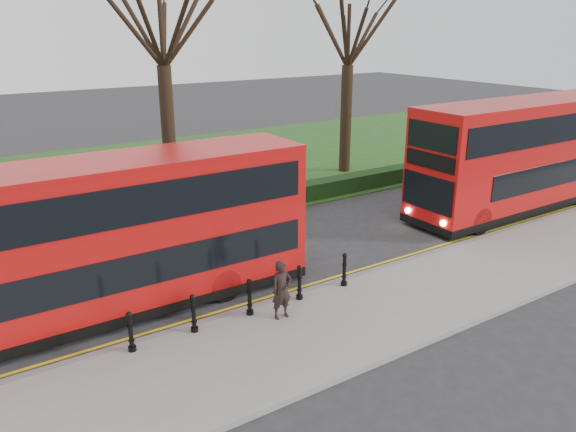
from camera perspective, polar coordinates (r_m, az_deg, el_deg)
ground at (r=16.94m, az=-4.84°, el=-8.11°), size 120.00×120.00×0.00m
pavement at (r=14.66m, az=0.95°, el=-12.32°), size 60.00×4.00×0.15m
kerb at (r=16.13m, az=-3.11°, el=-9.23°), size 60.00×0.25×0.16m
grass_verge at (r=30.19m, az=-18.73°, el=3.21°), size 60.00×18.00×0.06m
hedge at (r=22.55m, az=-13.23°, el=-0.44°), size 60.00×0.90×0.80m
yellow_line_outer at (r=16.39m, az=-3.65°, el=-9.03°), size 60.00×0.10×0.01m
yellow_line_inner at (r=16.55m, az=-4.00°, el=-8.75°), size 60.00×0.10×0.01m
tree_mid at (r=25.04m, az=-12.83°, el=19.14°), size 7.02×7.02×10.97m
tree_right at (r=30.15m, az=6.20°, el=18.42°), size 6.59×6.59×10.30m
bollard_row at (r=15.40m, az=-3.93°, el=-8.28°), size 6.73×0.15×1.00m
bus_lead at (r=15.94m, az=-17.00°, el=-2.12°), size 10.87×2.50×4.33m
bus_rear at (r=26.21m, az=22.98°, el=5.71°), size 11.80×2.71×4.70m
pedestrian at (r=15.08m, az=-0.64°, el=-7.52°), size 0.61×0.42×1.62m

